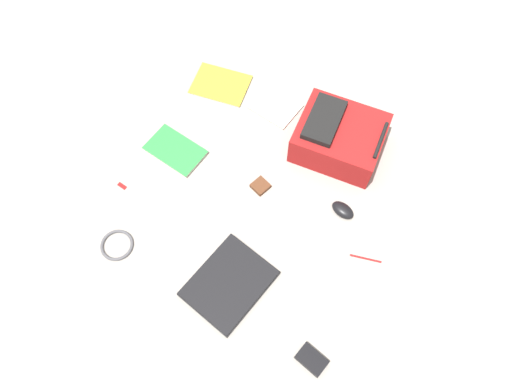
# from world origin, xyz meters

# --- Properties ---
(ground_plane) EXTENTS (3.99, 3.99, 0.00)m
(ground_plane) POSITION_xyz_m (0.00, 0.00, 0.00)
(ground_plane) COLOR gray
(backpack) EXTENTS (0.39, 0.44, 0.20)m
(backpack) POSITION_xyz_m (-0.38, 0.17, 0.09)
(backpack) COLOR maroon
(backpack) RESTS_ON ground_plane
(laptop) EXTENTS (0.37, 0.30, 0.03)m
(laptop) POSITION_xyz_m (0.44, 0.13, 0.02)
(laptop) COLOR black
(laptop) RESTS_ON ground_plane
(book_blue) EXTENTS (0.27, 0.32, 0.01)m
(book_blue) POSITION_xyz_m (-0.38, -0.50, 0.01)
(book_blue) COLOR silver
(book_blue) RESTS_ON ground_plane
(book_comic) EXTENTS (0.18, 0.27, 0.02)m
(book_comic) POSITION_xyz_m (0.06, -0.45, 0.01)
(book_comic) COLOR silver
(book_comic) RESTS_ON ground_plane
(book_manual) EXTENTS (0.19, 0.24, 0.01)m
(book_manual) POSITION_xyz_m (-0.42, -0.20, 0.01)
(book_manual) COLOR silver
(book_manual) RESTS_ON ground_plane
(computer_mouse) EXTENTS (0.08, 0.11, 0.04)m
(computer_mouse) POSITION_xyz_m (-0.11, 0.36, 0.02)
(computer_mouse) COLOR black
(computer_mouse) RESTS_ON ground_plane
(cable_coil) EXTENTS (0.14, 0.14, 0.01)m
(cable_coil) POSITION_xyz_m (0.57, -0.37, 0.01)
(cable_coil) COLOR #4C4C51
(cable_coil) RESTS_ON ground_plane
(power_brick) EXTENTS (0.09, 0.12, 0.03)m
(power_brick) POSITION_xyz_m (0.51, 0.56, 0.02)
(power_brick) COLOR black
(power_brick) RESTS_ON ground_plane
(pen_black) EXTENTS (0.05, 0.13, 0.01)m
(pen_black) POSITION_xyz_m (0.03, 0.55, 0.00)
(pen_black) COLOR red
(pen_black) RESTS_ON ground_plane
(earbud_pouch) EXTENTS (0.08, 0.08, 0.02)m
(earbud_pouch) POSITION_xyz_m (-0.01, -0.01, 0.01)
(earbud_pouch) COLOR #59331E
(earbud_pouch) RESTS_ON ground_plane
(usb_stick) EXTENTS (0.02, 0.04, 0.01)m
(usb_stick) POSITION_xyz_m (0.34, -0.54, 0.00)
(usb_stick) COLOR #B21919
(usb_stick) RESTS_ON ground_plane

